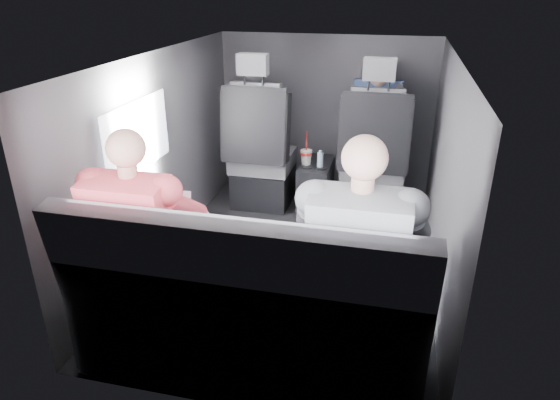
% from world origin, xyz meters
% --- Properties ---
extents(floor, '(2.60, 2.60, 0.00)m').
position_xyz_m(floor, '(0.00, 0.00, 0.00)').
color(floor, black).
rests_on(floor, ground).
extents(ceiling, '(2.60, 2.60, 0.00)m').
position_xyz_m(ceiling, '(0.00, 0.00, 1.35)').
color(ceiling, '#B2B2AD').
rests_on(ceiling, panel_back).
extents(panel_left, '(0.02, 2.60, 1.35)m').
position_xyz_m(panel_left, '(-0.90, 0.00, 0.68)').
color(panel_left, '#56565B').
rests_on(panel_left, floor).
extents(panel_right, '(0.02, 2.60, 1.35)m').
position_xyz_m(panel_right, '(0.90, 0.00, 0.68)').
color(panel_right, '#56565B').
rests_on(panel_right, floor).
extents(panel_front, '(1.80, 0.02, 1.35)m').
position_xyz_m(panel_front, '(0.00, 1.30, 0.68)').
color(panel_front, '#56565B').
rests_on(panel_front, floor).
extents(panel_back, '(1.80, 0.02, 1.35)m').
position_xyz_m(panel_back, '(0.00, -1.30, 0.68)').
color(panel_back, '#56565B').
rests_on(panel_back, floor).
extents(side_window, '(0.02, 0.75, 0.42)m').
position_xyz_m(side_window, '(-0.88, -0.30, 0.90)').
color(side_window, white).
rests_on(side_window, panel_left).
extents(seatbelt, '(0.35, 0.11, 0.59)m').
position_xyz_m(seatbelt, '(0.45, 0.67, 0.80)').
color(seatbelt, black).
rests_on(seatbelt, front_seat_right).
extents(front_seat_left, '(0.52, 0.58, 1.26)m').
position_xyz_m(front_seat_left, '(-0.45, 0.84, 0.40)').
color(front_seat_left, black).
rests_on(front_seat_left, floor).
extents(front_seat_right, '(0.52, 0.58, 1.26)m').
position_xyz_m(front_seat_right, '(0.45, 0.84, 0.40)').
color(front_seat_right, black).
rests_on(front_seat_right, floor).
extents(center_console, '(0.24, 0.48, 0.41)m').
position_xyz_m(center_console, '(0.00, 0.88, 0.20)').
color(center_console, black).
rests_on(center_console, floor).
extents(rear_bench, '(1.60, 0.57, 0.92)m').
position_xyz_m(rear_bench, '(0.00, -1.06, 0.31)').
color(rear_bench, slate).
rests_on(rear_bench, floor).
extents(soda_cup, '(0.09, 0.09, 0.28)m').
position_xyz_m(soda_cup, '(-0.07, 0.80, 0.47)').
color(soda_cup, white).
rests_on(soda_cup, center_console).
extents(water_bottle, '(0.05, 0.05, 0.14)m').
position_xyz_m(water_bottle, '(0.05, 0.77, 0.46)').
color(water_bottle, '#AAC8E6').
rests_on(water_bottle, center_console).
extents(laptop_white, '(0.34, 0.33, 0.24)m').
position_xyz_m(laptop_white, '(-0.49, -0.77, 0.63)').
color(laptop_white, silver).
rests_on(laptop_white, passenger_rear_left).
extents(laptop_black, '(0.40, 0.37, 0.26)m').
position_xyz_m(laptop_black, '(0.51, -0.82, 0.64)').
color(laptop_black, black).
rests_on(laptop_black, passenger_rear_right).
extents(passenger_rear_left, '(0.48, 0.60, 1.18)m').
position_xyz_m(passenger_rear_left, '(-0.50, -0.97, 0.61)').
color(passenger_rear_left, '#313136').
rests_on(passenger_rear_left, rear_bench).
extents(passenger_rear_right, '(0.50, 0.62, 1.23)m').
position_xyz_m(passenger_rear_right, '(0.49, -0.97, 0.63)').
color(passenger_rear_right, '#334E71').
rests_on(passenger_rear_right, rear_bench).
extents(passenger_front_right, '(0.37, 0.37, 0.71)m').
position_xyz_m(passenger_front_right, '(0.43, 1.10, 0.74)').
color(passenger_front_right, '#334E71').
rests_on(passenger_front_right, front_seat_right).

